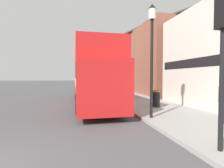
{
  "coord_description": "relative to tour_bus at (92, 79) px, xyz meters",
  "views": [
    {
      "loc": [
        2.45,
        -3.95,
        1.99
      ],
      "look_at": [
        4.99,
        7.77,
        1.49
      ],
      "focal_mm": 28.0,
      "sensor_mm": 36.0,
      "label": 1
    }
  ],
  "objects": [
    {
      "name": "ground_plane",
      "position": [
        -3.73,
        12.26,
        -1.79
      ],
      "size": [
        144.0,
        144.0,
        0.0
      ],
      "primitive_type": "plane",
      "color": "#4C4C4F"
    },
    {
      "name": "sidewalk",
      "position": [
        3.66,
        9.26,
        -1.72
      ],
      "size": [
        3.92,
        108.0,
        0.14
      ],
      "color": "#999993",
      "rests_on": "ground_plane"
    },
    {
      "name": "brick_terrace_rear",
      "position": [
        8.62,
        11.27,
        3.05
      ],
      "size": [
        6.0,
        20.17,
        9.69
      ],
      "color": "#935642",
      "rests_on": "ground_plane"
    },
    {
      "name": "tour_bus",
      "position": [
        0.0,
        0.0,
        0.0
      ],
      "size": [
        2.45,
        11.16,
        3.88
      ],
      "rotation": [
        0.0,
        0.0,
        -0.0
      ],
      "color": "red",
      "rests_on": "ground_plane"
    },
    {
      "name": "parked_car_ahead_of_bus",
      "position": [
        0.53,
        7.95,
        -1.12
      ],
      "size": [
        2.08,
        4.37,
        1.4
      ],
      "rotation": [
        0.0,
        0.0,
        0.06
      ],
      "color": "navy",
      "rests_on": "ground_plane"
    },
    {
      "name": "traffic_signal",
      "position": [
        2.27,
        -9.1,
        1.18
      ],
      "size": [
        0.28,
        0.42,
        3.86
      ],
      "color": "black",
      "rests_on": "sidewalk"
    },
    {
      "name": "lamp_post_nearest",
      "position": [
        2.12,
        -5.42,
        1.81
      ],
      "size": [
        0.35,
        0.35,
        5.06
      ],
      "color": "black",
      "rests_on": "sidewalk"
    },
    {
      "name": "lamp_post_second",
      "position": [
        2.06,
        4.07,
        1.54
      ],
      "size": [
        0.35,
        0.35,
        4.62
      ],
      "color": "black",
      "rests_on": "sidewalk"
    },
    {
      "name": "lamp_post_third",
      "position": [
        2.27,
        13.56,
        1.72
      ],
      "size": [
        0.35,
        0.35,
        4.91
      ],
      "color": "black",
      "rests_on": "sidewalk"
    },
    {
      "name": "litter_bin",
      "position": [
        3.61,
        -2.91,
        -1.12
      ],
      "size": [
        0.48,
        0.48,
        1.0
      ],
      "color": "black",
      "rests_on": "sidewalk"
    }
  ]
}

